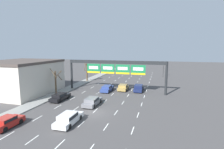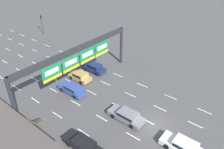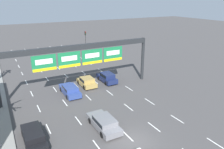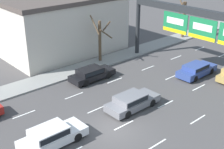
{
  "view_description": "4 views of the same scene",
  "coord_description": "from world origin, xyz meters",
  "px_view_note": "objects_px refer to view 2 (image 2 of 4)",
  "views": [
    {
      "loc": [
        9.44,
        -23.27,
        9.59
      ],
      "look_at": [
        -1.0,
        14.19,
        3.69
      ],
      "focal_mm": 28.0,
      "sensor_mm": 36.0,
      "label": 1
    },
    {
      "loc": [
        -19.1,
        -8.63,
        19.78
      ],
      "look_at": [
        1.17,
        7.88,
        3.88
      ],
      "focal_mm": 35.0,
      "sensor_mm": 36.0,
      "label": 2
    },
    {
      "loc": [
        -10.11,
        -14.35,
        12.9
      ],
      "look_at": [
        3.08,
        9.88,
        3.17
      ],
      "focal_mm": 35.0,
      "sensor_mm": 36.0,
      "label": 3
    },
    {
      "loc": [
        14.66,
        -13.25,
        13.23
      ],
      "look_at": [
        -3.74,
        3.09,
        2.45
      ],
      "focal_mm": 50.0,
      "sensor_mm": 36.0,
      "label": 4
    }
  ],
  "objects_px": {
    "car_blue": "(72,89)",
    "car_grey": "(127,115)",
    "sign_gantry": "(78,55)",
    "car_white": "(184,146)",
    "traffic_light_near_gantry": "(41,21)",
    "car_gold": "(80,76)",
    "car_navy": "(94,68)",
    "tree_bare_closest": "(32,130)",
    "car_black": "(83,144)"
  },
  "relations": [
    {
      "from": "car_blue",
      "to": "car_black",
      "type": "bearing_deg",
      "value": -126.03
    },
    {
      "from": "car_navy",
      "to": "car_black",
      "type": "xyz_separation_m",
      "value": [
        -13.24,
        -10.64,
        -0.1
      ]
    },
    {
      "from": "car_blue",
      "to": "traffic_light_near_gantry",
      "type": "distance_m",
      "value": 27.44
    },
    {
      "from": "sign_gantry",
      "to": "car_blue",
      "type": "distance_m",
      "value": 5.26
    },
    {
      "from": "car_gold",
      "to": "traffic_light_near_gantry",
      "type": "bearing_deg",
      "value": 68.22
    },
    {
      "from": "sign_gantry",
      "to": "car_grey",
      "type": "xyz_separation_m",
      "value": [
        -1.45,
        -10.08,
        -4.91
      ]
    },
    {
      "from": "car_blue",
      "to": "tree_bare_closest",
      "type": "xyz_separation_m",
      "value": [
        -9.75,
        -4.85,
        2.13
      ]
    },
    {
      "from": "car_navy",
      "to": "car_gold",
      "type": "distance_m",
      "value": 3.54
    },
    {
      "from": "sign_gantry",
      "to": "car_navy",
      "type": "bearing_deg",
      "value": 18.02
    },
    {
      "from": "car_navy",
      "to": "car_blue",
      "type": "relative_size",
      "value": 0.89
    },
    {
      "from": "car_black",
      "to": "car_gold",
      "type": "bearing_deg",
      "value": 47.51
    },
    {
      "from": "car_black",
      "to": "car_gold",
      "type": "relative_size",
      "value": 1.21
    },
    {
      "from": "car_navy",
      "to": "car_grey",
      "type": "bearing_deg",
      "value": -118.72
    },
    {
      "from": "car_black",
      "to": "car_grey",
      "type": "distance_m",
      "value": 6.91
    },
    {
      "from": "car_grey",
      "to": "car_white",
      "type": "bearing_deg",
      "value": -90.84
    },
    {
      "from": "car_gold",
      "to": "tree_bare_closest",
      "type": "height_order",
      "value": "tree_bare_closest"
    },
    {
      "from": "car_navy",
      "to": "car_white",
      "type": "xyz_separation_m",
      "value": [
        -6.52,
        -19.41,
        -0.05
      ]
    },
    {
      "from": "sign_gantry",
      "to": "car_gold",
      "type": "distance_m",
      "value": 5.32
    },
    {
      "from": "car_grey",
      "to": "traffic_light_near_gantry",
      "type": "height_order",
      "value": "traffic_light_near_gantry"
    },
    {
      "from": "sign_gantry",
      "to": "car_gold",
      "type": "bearing_deg",
      "value": 47.74
    },
    {
      "from": "car_black",
      "to": "tree_bare_closest",
      "type": "relative_size",
      "value": 0.9
    },
    {
      "from": "car_white",
      "to": "car_blue",
      "type": "bearing_deg",
      "value": 90.95
    },
    {
      "from": "car_blue",
      "to": "car_grey",
      "type": "distance_m",
      "value": 9.89
    },
    {
      "from": "sign_gantry",
      "to": "car_navy",
      "type": "xyz_separation_m",
      "value": [
        4.95,
        1.61,
        -4.82
      ]
    },
    {
      "from": "car_black",
      "to": "car_grey",
      "type": "bearing_deg",
      "value": -8.75
    },
    {
      "from": "car_blue",
      "to": "car_grey",
      "type": "relative_size",
      "value": 0.99
    },
    {
      "from": "car_blue",
      "to": "car_white",
      "type": "bearing_deg",
      "value": -89.05
    },
    {
      "from": "car_white",
      "to": "tree_bare_closest",
      "type": "distance_m",
      "value": 16.36
    },
    {
      "from": "car_navy",
      "to": "tree_bare_closest",
      "type": "distance_m",
      "value": 17.97
    },
    {
      "from": "car_black",
      "to": "car_gold",
      "type": "xyz_separation_m",
      "value": [
        9.7,
        10.59,
        0.04
      ]
    },
    {
      "from": "car_white",
      "to": "traffic_light_near_gantry",
      "type": "bearing_deg",
      "value": 74.02
    },
    {
      "from": "car_grey",
      "to": "traffic_light_near_gantry",
      "type": "relative_size",
      "value": 1.0
    },
    {
      "from": "car_gold",
      "to": "car_white",
      "type": "bearing_deg",
      "value": -98.77
    },
    {
      "from": "car_white",
      "to": "traffic_light_near_gantry",
      "type": "relative_size",
      "value": 0.98
    },
    {
      "from": "sign_gantry",
      "to": "car_blue",
      "type": "height_order",
      "value": "sign_gantry"
    },
    {
      "from": "sign_gantry",
      "to": "car_grey",
      "type": "height_order",
      "value": "sign_gantry"
    },
    {
      "from": "car_black",
      "to": "car_grey",
      "type": "xyz_separation_m",
      "value": [
        6.83,
        -1.05,
        0.01
      ]
    },
    {
      "from": "car_navy",
      "to": "car_grey",
      "type": "xyz_separation_m",
      "value": [
        -6.41,
        -11.69,
        -0.09
      ]
    },
    {
      "from": "car_blue",
      "to": "car_gold",
      "type": "bearing_deg",
      "value": 28.23
    },
    {
      "from": "car_white",
      "to": "car_black",
      "type": "relative_size",
      "value": 1.01
    },
    {
      "from": "car_navy",
      "to": "tree_bare_closest",
      "type": "xyz_separation_m",
      "value": [
        -16.56,
        -6.66,
        2.04
      ]
    },
    {
      "from": "car_gold",
      "to": "traffic_light_near_gantry",
      "type": "height_order",
      "value": "traffic_light_near_gantry"
    },
    {
      "from": "traffic_light_near_gantry",
      "to": "sign_gantry",
      "type": "bearing_deg",
      "value": -113.39
    },
    {
      "from": "car_navy",
      "to": "tree_bare_closest",
      "type": "relative_size",
      "value": 0.81
    },
    {
      "from": "sign_gantry",
      "to": "traffic_light_near_gantry",
      "type": "distance_m",
      "value": 26.42
    },
    {
      "from": "car_gold",
      "to": "traffic_light_near_gantry",
      "type": "xyz_separation_m",
      "value": [
        9.03,
        22.61,
        2.73
      ]
    },
    {
      "from": "car_grey",
      "to": "car_navy",
      "type": "bearing_deg",
      "value": 61.28
    },
    {
      "from": "car_navy",
      "to": "car_blue",
      "type": "bearing_deg",
      "value": -165.13
    },
    {
      "from": "car_navy",
      "to": "tree_bare_closest",
      "type": "bearing_deg",
      "value": -158.09
    },
    {
      "from": "sign_gantry",
      "to": "car_grey",
      "type": "bearing_deg",
      "value": -98.2
    }
  ]
}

